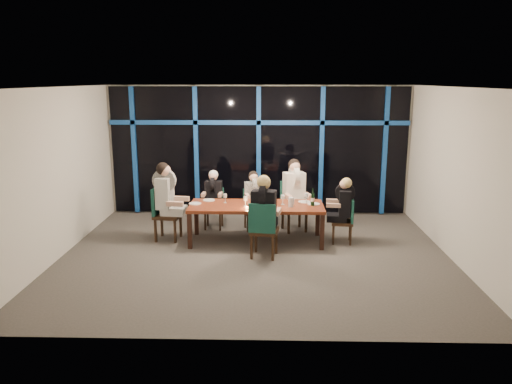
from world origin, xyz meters
TOP-DOWN VIEW (x-y plane):
  - room at (0.00, 0.00)m, footprint 7.04×7.00m
  - window_wall at (0.01, 2.93)m, footprint 6.86×0.43m
  - dining_table at (0.00, 0.80)m, footprint 2.60×1.00m
  - chair_far_left at (-0.93, 1.76)m, footprint 0.42×0.42m
  - chair_far_mid at (-0.09, 1.69)m, footprint 0.48×0.48m
  - chair_far_right at (0.75, 1.66)m, footprint 0.60×0.60m
  - chair_end_left at (-1.85, 0.91)m, footprint 0.54×0.54m
  - chair_end_right at (1.75, 0.80)m, footprint 0.45×0.45m
  - chair_near_mid at (0.15, -0.11)m, footprint 0.55×0.55m
  - diner_far_left at (-0.93, 1.69)m, footprint 0.44×0.54m
  - diner_far_mid at (-0.08, 1.62)m, footprint 0.48×0.57m
  - diner_far_right at (0.78, 1.58)m, footprint 0.61×0.71m
  - diner_end_left at (-1.76, 0.90)m, footprint 0.69×0.56m
  - diner_end_right at (1.68, 0.81)m, footprint 0.57×0.46m
  - diner_near_mid at (0.16, -0.03)m, footprint 0.56×0.68m
  - plate_far_left at (-0.96, 1.12)m, footprint 0.24×0.24m
  - plate_far_mid at (0.05, 1.07)m, footprint 0.24×0.24m
  - plate_far_right at (0.95, 1.04)m, footprint 0.24×0.24m
  - plate_end_left at (-1.20, 0.84)m, footprint 0.24×0.24m
  - plate_end_right at (1.12, 0.87)m, footprint 0.24×0.24m
  - plate_near_mid at (0.26, 0.53)m, footprint 0.24×0.24m
  - wine_bottle at (1.09, 0.77)m, footprint 0.08×0.08m
  - water_pitcher at (0.67, 0.66)m, footprint 0.11×0.10m
  - tea_light at (-0.17, 0.53)m, footprint 0.05×0.05m
  - wine_glass_a at (-0.21, 0.69)m, footprint 0.07×0.07m
  - wine_glass_b at (0.17, 0.97)m, footprint 0.07×0.07m
  - wine_glass_c at (0.51, 0.84)m, footprint 0.07×0.07m
  - wine_glass_d at (-0.62, 0.95)m, footprint 0.07×0.07m
  - wine_glass_e at (0.98, 1.00)m, footprint 0.07×0.07m

SIDE VIEW (x-z plane):
  - chair_far_mid at x=-0.09m, z-range 0.05..0.91m
  - chair_far_left at x=-0.93m, z-range 0.05..0.91m
  - chair_end_right at x=1.75m, z-range 0.05..0.93m
  - chair_near_mid at x=0.15m, z-range 0.06..1.09m
  - chair_far_right at x=0.75m, z-range 0.06..1.10m
  - chair_end_left at x=-1.85m, z-range 0.06..1.12m
  - dining_table at x=0.00m, z-range 0.31..1.06m
  - plate_far_left at x=-0.96m, z-range 0.75..0.76m
  - plate_far_mid at x=0.05m, z-range 0.75..0.76m
  - plate_far_right at x=0.95m, z-range 0.75..0.76m
  - plate_end_left at x=-1.20m, z-range 0.75..0.76m
  - plate_end_right at x=1.12m, z-range 0.75..0.76m
  - plate_near_mid at x=0.26m, z-range 0.75..0.76m
  - tea_light at x=-0.17m, z-range 0.75..0.78m
  - diner_far_mid at x=-0.08m, z-range 0.40..1.24m
  - diner_far_left at x=-0.93m, z-range 0.40..1.24m
  - water_pitcher at x=0.67m, z-range 0.75..0.93m
  - diner_end_right at x=1.68m, z-range 0.41..1.27m
  - wine_bottle at x=1.09m, z-range 0.71..1.04m
  - wine_glass_d at x=-0.62m, z-range 0.79..0.97m
  - wine_glass_c at x=0.51m, z-range 0.79..0.98m
  - wine_glass_b at x=0.17m, z-range 0.79..0.99m
  - wine_glass_e at x=0.98m, z-range 0.79..0.99m
  - wine_glass_a at x=-0.21m, z-range 0.79..0.99m
  - diner_near_mid at x=0.16m, z-range 0.48..1.48m
  - diner_far_right at x=0.78m, z-range 0.48..1.49m
  - diner_end_left at x=-1.76m, z-range 0.49..1.53m
  - window_wall at x=0.01m, z-range 0.08..3.02m
  - room at x=0.00m, z-range 0.51..3.53m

